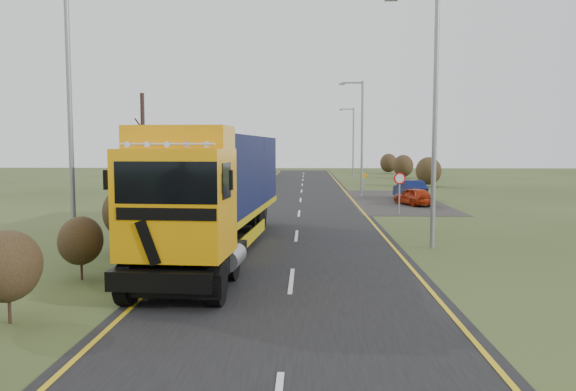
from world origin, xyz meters
The scene contains 14 objects.
ground centered at (0.00, 0.00, 0.00)m, with size 160.00×160.00×0.00m, color #32411C.
road centered at (0.00, 10.00, 0.01)m, with size 8.00×120.00×0.02m, color black.
layby centered at (6.50, 20.00, 0.01)m, with size 6.00×18.00×0.02m, color #292725.
lane_markings centered at (0.00, 9.69, 0.03)m, with size 7.52×116.00×0.01m.
hedgerow centered at (-6.00, 7.89, 1.62)m, with size 2.24×102.04×6.05m.
lorry centered at (-2.80, 0.52, 2.46)m, with size 3.46×15.69×4.33m.
car_red_hatchback centered at (7.39, 16.77, 0.58)m, with size 1.37×3.41×1.16m, color #9F2207.
car_blue_sedan centered at (7.82, 20.67, 0.71)m, with size 1.50×4.29×1.41m, color #0B133D.
streetlight_near centered at (5.02, 1.35, 5.19)m, with size 2.00×0.19×9.41m.
streetlight_mid centered at (4.49, 23.04, 4.79)m, with size 1.86×0.18×8.72m.
streetlight_far centered at (5.71, 45.49, 4.51)m, with size 1.76×0.18×8.23m.
left_pole centered at (-7.13, -1.82, 4.45)m, with size 0.16×0.16×8.91m, color gray.
speed_sign centered at (5.60, 11.70, 1.66)m, with size 0.65×0.10×2.37m.
warning_board centered at (5.33, 28.45, 0.97)m, with size 0.63×0.11×1.64m.
Camera 1 is at (0.42, -19.61, 3.81)m, focal length 35.00 mm.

